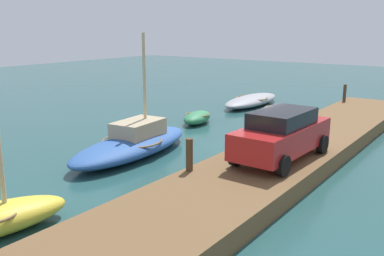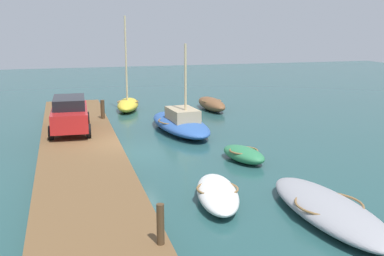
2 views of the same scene
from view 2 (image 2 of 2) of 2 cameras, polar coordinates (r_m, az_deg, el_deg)
The scene contains 11 objects.
ground_plane at distance 21.19m, azimuth -7.44°, elevation -3.09°, with size 84.00×84.00×0.00m, color #234C4C.
dock_platform at distance 20.94m, azimuth -13.27°, elevation -2.68°, with size 23.80×3.36×0.59m, color brown.
dinghy_green at distance 19.92m, azimuth 6.23°, elevation -3.14°, with size 2.67×1.72×0.61m.
rowboat_brown at distance 31.39m, azimuth 2.36°, elevation 2.92°, with size 3.94×1.40×0.81m.
sailboat_blue at distance 25.14m, azimuth -1.41°, elevation 0.65°, with size 6.62×2.85×4.66m.
rowboat_white at distance 15.42m, azimuth 3.08°, elevation -7.86°, with size 3.82×1.99×0.61m.
motorboat_grey at distance 14.69m, azimuth 16.12°, elevation -9.38°, with size 5.80×2.03×0.63m.
rowboat_yellow at distance 31.48m, azimuth -7.73°, elevation 2.90°, with size 3.99×2.14×6.09m.
mooring_post_west at distance 26.03m, azimuth -10.71°, elevation 2.22°, with size 0.22×0.22×1.01m, color #47331E.
mooring_post_mid_west at distance 11.30m, azimuth -3.82°, elevation -11.49°, with size 0.18×0.18×1.00m, color #47331E.
parked_car at distance 23.20m, azimuth -14.51°, elevation 1.68°, with size 4.36×1.98×1.66m.
Camera 2 is at (20.22, -2.73, 5.71)m, focal length 44.29 mm.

